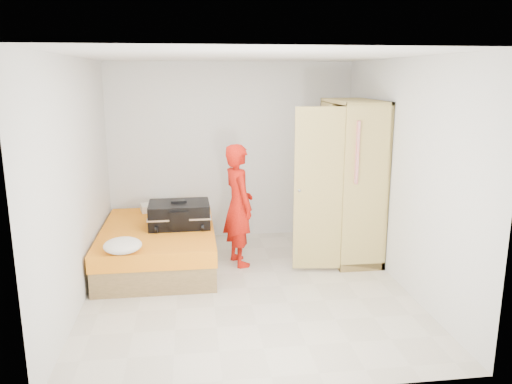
{
  "coord_description": "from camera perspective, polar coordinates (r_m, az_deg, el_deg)",
  "views": [
    {
      "loc": [
        -0.6,
        -5.35,
        2.4
      ],
      "look_at": [
        0.18,
        0.59,
        1.0
      ],
      "focal_mm": 35.0,
      "sensor_mm": 36.0,
      "label": 1
    }
  ],
  "objects": [
    {
      "name": "wardrobe",
      "position": [
        6.69,
        10.52,
        0.83
      ],
      "size": [
        1.17,
        1.2,
        2.1
      ],
      "color": "#D6BC68",
      "rests_on": "ground"
    },
    {
      "name": "pillow",
      "position": [
        7.35,
        -10.88,
        -1.67
      ],
      "size": [
        0.59,
        0.38,
        0.1
      ],
      "primitive_type": "cube",
      "rotation": [
        0.0,
        0.0,
        0.2
      ],
      "color": "white",
      "rests_on": "bed"
    },
    {
      "name": "bed",
      "position": [
        6.63,
        -11.06,
        -6.03
      ],
      "size": [
        1.42,
        2.02,
        0.5
      ],
      "color": "olive",
      "rests_on": "ground"
    },
    {
      "name": "person",
      "position": [
        6.38,
        -2.02,
        -1.51
      ],
      "size": [
        0.52,
        0.66,
        1.57
      ],
      "primitive_type": "imported",
      "rotation": [
        0.0,
        0.0,
        1.85
      ],
      "color": "red",
      "rests_on": "ground"
    },
    {
      "name": "round_cushion",
      "position": [
        5.71,
        -14.99,
        -5.93
      ],
      "size": [
        0.42,
        0.42,
        0.16
      ],
      "primitive_type": "ellipsoid",
      "color": "white",
      "rests_on": "bed"
    },
    {
      "name": "room",
      "position": [
        5.5,
        -1.1,
        1.59
      ],
      "size": [
        4.0,
        4.02,
        2.6
      ],
      "color": "beige",
      "rests_on": "ground"
    },
    {
      "name": "suitcase",
      "position": [
        6.52,
        -8.76,
        -2.56
      ],
      "size": [
        0.8,
        0.6,
        0.34
      ],
      "rotation": [
        0.0,
        0.0,
        0.01
      ],
      "color": "black",
      "rests_on": "bed"
    }
  ]
}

